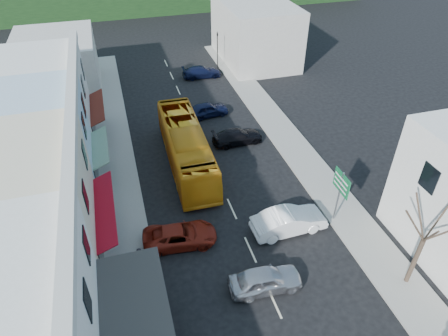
{
  "coord_description": "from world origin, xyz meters",
  "views": [
    {
      "loc": [
        -6.46,
        -16.09,
        19.4
      ],
      "look_at": [
        0.0,
        6.0,
        2.2
      ],
      "focal_mm": 32.0,
      "sensor_mm": 36.0,
      "label": 1
    }
  ],
  "objects_px": {
    "bus": "(186,148)",
    "car_red": "(180,235)",
    "car_silver": "(265,280)",
    "pedestrian_left": "(141,258)",
    "street_tree": "(423,240)",
    "direction_sign": "(338,197)",
    "traffic_signal": "(217,51)",
    "car_white": "(289,223)"
  },
  "relations": [
    {
      "from": "car_white",
      "to": "bus",
      "type": "bearing_deg",
      "value": 25.83
    },
    {
      "from": "bus",
      "to": "street_tree",
      "type": "xyz_separation_m",
      "value": [
        9.86,
        -15.15,
        1.98
      ]
    },
    {
      "from": "car_red",
      "to": "bus",
      "type": "bearing_deg",
      "value": -9.19
    },
    {
      "from": "pedestrian_left",
      "to": "street_tree",
      "type": "bearing_deg",
      "value": -104.71
    },
    {
      "from": "bus",
      "to": "car_silver",
      "type": "xyz_separation_m",
      "value": [
        1.76,
        -13.2,
        -0.85
      ]
    },
    {
      "from": "pedestrian_left",
      "to": "street_tree",
      "type": "height_order",
      "value": "street_tree"
    },
    {
      "from": "car_white",
      "to": "direction_sign",
      "type": "relative_size",
      "value": 1.07
    },
    {
      "from": "car_white",
      "to": "street_tree",
      "type": "bearing_deg",
      "value": -141.81
    },
    {
      "from": "car_silver",
      "to": "traffic_signal",
      "type": "distance_m",
      "value": 32.19
    },
    {
      "from": "bus",
      "to": "car_red",
      "type": "bearing_deg",
      "value": -103.92
    },
    {
      "from": "street_tree",
      "to": "car_white",
      "type": "bearing_deg",
      "value": 130.2
    },
    {
      "from": "bus",
      "to": "street_tree",
      "type": "distance_m",
      "value": 18.19
    },
    {
      "from": "traffic_signal",
      "to": "car_silver",
      "type": "bearing_deg",
      "value": 57.14
    },
    {
      "from": "bus",
      "to": "direction_sign",
      "type": "relative_size",
      "value": 2.82
    },
    {
      "from": "traffic_signal",
      "to": "bus",
      "type": "bearing_deg",
      "value": 45.05
    },
    {
      "from": "bus",
      "to": "direction_sign",
      "type": "bearing_deg",
      "value": -47.23
    },
    {
      "from": "car_silver",
      "to": "pedestrian_left",
      "type": "height_order",
      "value": "pedestrian_left"
    },
    {
      "from": "car_red",
      "to": "street_tree",
      "type": "bearing_deg",
      "value": -113.53
    },
    {
      "from": "car_silver",
      "to": "traffic_signal",
      "type": "relative_size",
      "value": 0.99
    },
    {
      "from": "car_white",
      "to": "direction_sign",
      "type": "distance_m",
      "value": 3.67
    },
    {
      "from": "car_red",
      "to": "street_tree",
      "type": "relative_size",
      "value": 0.65
    },
    {
      "from": "car_white",
      "to": "direction_sign",
      "type": "xyz_separation_m",
      "value": [
        3.41,
        0.0,
        1.36
      ]
    },
    {
      "from": "car_silver",
      "to": "direction_sign",
      "type": "relative_size",
      "value": 1.07
    },
    {
      "from": "car_red",
      "to": "street_tree",
      "type": "xyz_separation_m",
      "value": [
        12.08,
        -6.75,
        2.83
      ]
    },
    {
      "from": "bus",
      "to": "car_white",
      "type": "distance_m",
      "value": 10.56
    },
    {
      "from": "car_silver",
      "to": "pedestrian_left",
      "type": "distance_m",
      "value": 7.4
    },
    {
      "from": "direction_sign",
      "to": "traffic_signal",
      "type": "xyz_separation_m",
      "value": [
        -0.6,
        27.69,
        0.16
      ]
    },
    {
      "from": "pedestrian_left",
      "to": "traffic_signal",
      "type": "distance_m",
      "value": 30.97
    },
    {
      "from": "bus",
      "to": "pedestrian_left",
      "type": "xyz_separation_m",
      "value": [
        -4.85,
        -9.89,
        -0.55
      ]
    },
    {
      "from": "bus",
      "to": "pedestrian_left",
      "type": "distance_m",
      "value": 11.03
    },
    {
      "from": "bus",
      "to": "traffic_signal",
      "type": "xyz_separation_m",
      "value": [
        7.72,
        18.39,
        0.66
      ]
    },
    {
      "from": "car_silver",
      "to": "car_red",
      "type": "relative_size",
      "value": 0.96
    },
    {
      "from": "car_white",
      "to": "pedestrian_left",
      "type": "xyz_separation_m",
      "value": [
        -9.76,
        -0.58,
        0.3
      ]
    },
    {
      "from": "bus",
      "to": "car_silver",
      "type": "relative_size",
      "value": 2.64
    },
    {
      "from": "street_tree",
      "to": "bus",
      "type": "bearing_deg",
      "value": 123.04
    },
    {
      "from": "direction_sign",
      "to": "bus",
      "type": "bearing_deg",
      "value": 132.83
    },
    {
      "from": "car_silver",
      "to": "car_red",
      "type": "height_order",
      "value": "same"
    },
    {
      "from": "car_red",
      "to": "traffic_signal",
      "type": "bearing_deg",
      "value": -14.71
    },
    {
      "from": "pedestrian_left",
      "to": "traffic_signal",
      "type": "height_order",
      "value": "traffic_signal"
    },
    {
      "from": "bus",
      "to": "pedestrian_left",
      "type": "bearing_deg",
      "value": -115.16
    },
    {
      "from": "car_silver",
      "to": "street_tree",
      "type": "height_order",
      "value": "street_tree"
    },
    {
      "from": "bus",
      "to": "car_red",
      "type": "relative_size",
      "value": 2.52
    }
  ]
}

